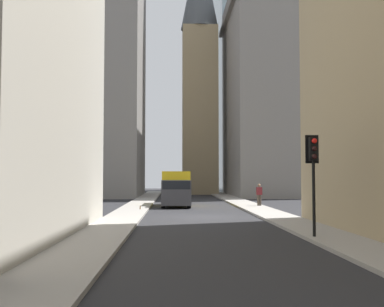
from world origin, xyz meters
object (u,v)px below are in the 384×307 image
(delivery_truck, at_px, (176,188))
(pedestrian, at_px, (259,194))
(traffic_light_foreground, at_px, (313,161))
(sedan_white, at_px, (175,193))
(discarded_bottle, at_px, (140,208))

(delivery_truck, xyz_separation_m, pedestrian, (-1.38, -6.56, -0.39))
(delivery_truck, relative_size, pedestrian, 3.78)
(traffic_light_foreground, bearing_deg, delivery_truck, 14.49)
(delivery_truck, bearing_deg, sedan_white, -0.00)
(traffic_light_foreground, bearing_deg, discarded_bottle, 27.37)
(delivery_truck, relative_size, sedan_white, 1.50)
(sedan_white, relative_size, discarded_bottle, 15.93)
(sedan_white, xyz_separation_m, traffic_light_foreground, (-33.29, -5.15, 2.33))
(delivery_truck, distance_m, pedestrian, 6.72)
(delivery_truck, height_order, sedan_white, delivery_truck)
(sedan_white, bearing_deg, traffic_light_foreground, -171.20)
(traffic_light_foreground, relative_size, pedestrian, 2.27)
(discarded_bottle, bearing_deg, delivery_truck, -26.56)
(delivery_truck, bearing_deg, pedestrian, -101.85)
(sedan_white, distance_m, pedestrian, 16.12)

